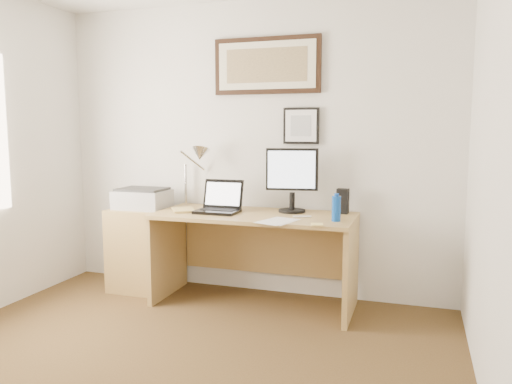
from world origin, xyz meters
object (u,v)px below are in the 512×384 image
at_px(water_bottle, 336,209).
at_px(book, 173,210).
at_px(desk, 257,240).
at_px(laptop, 219,205).
at_px(side_cabinet, 141,249).
at_px(printer, 143,198).
at_px(lcd_monitor, 292,177).

distance_m(water_bottle, book, 1.35).
height_order(desk, laptop, laptop).
bearing_deg(side_cabinet, laptop, -4.33).
bearing_deg(side_cabinet, book, -20.62).
bearing_deg(book, desk, 15.52).
bearing_deg(printer, water_bottle, -6.39).
bearing_deg(lcd_monitor, water_bottle, -34.99).
bearing_deg(desk, lcd_monitor, 16.92).
bearing_deg(printer, book, -24.56).
relative_size(water_bottle, lcd_monitor, 0.36).
xyz_separation_m(water_bottle, printer, (-1.73, 0.19, -0.03)).
xyz_separation_m(desk, laptop, (-0.29, -0.09, 0.29)).
xyz_separation_m(laptop, printer, (-0.76, 0.08, 0.01)).
bearing_deg(lcd_monitor, side_cabinet, -175.00).
bearing_deg(book, lcd_monitor, 15.93).
height_order(side_cabinet, water_bottle, water_bottle).
xyz_separation_m(side_cabinet, printer, (0.01, 0.03, 0.45)).
xyz_separation_m(desk, lcd_monitor, (0.27, 0.08, 0.53)).
relative_size(lcd_monitor, printer, 1.18).
bearing_deg(side_cabinet, lcd_monitor, 5.00).
bearing_deg(desk, printer, -179.49).
relative_size(water_bottle, book, 0.80).
height_order(laptop, printer, laptop).
height_order(water_bottle, book, water_bottle).
bearing_deg(desk, water_bottle, -16.73).
bearing_deg(laptop, side_cabinet, 175.67).
bearing_deg(water_bottle, desk, 163.27).
height_order(lcd_monitor, printer, lcd_monitor).
height_order(laptop, lcd_monitor, lcd_monitor).
relative_size(desk, laptop, 4.69).
bearing_deg(side_cabinet, water_bottle, -5.50).
relative_size(laptop, lcd_monitor, 0.66).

